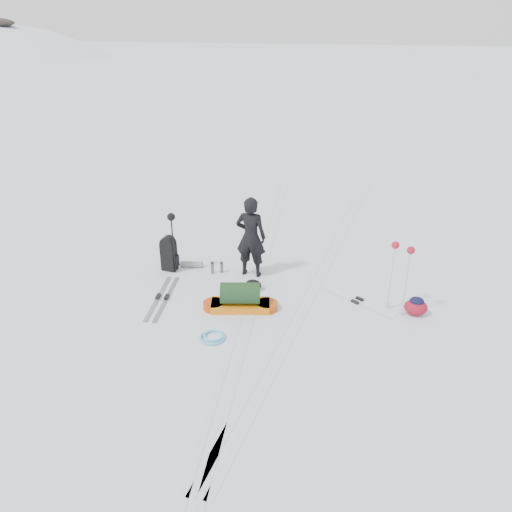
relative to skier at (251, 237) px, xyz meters
The scene contains 13 objects.
ground 1.64m from the skier, 79.00° to the right, with size 200.00×200.00×0.00m, color white.
ski_tracks 1.37m from the skier, 25.42° to the right, with size 3.38×17.97×0.01m.
skier is the anchor object (origin of this frame).
pulk_sled 1.74m from the skier, 85.74° to the right, with size 1.65×0.75×0.61m.
expedition_rucksack 2.03m from the skier, behind, with size 0.95×0.49×0.89m.
ski_poles_black 1.87m from the skier, behind, with size 0.19×0.20×1.53m.
ski_poles_silver 3.49m from the skier, 16.85° to the right, with size 0.44×0.35×1.57m.
touring_skis_grey 2.45m from the skier, 137.91° to the right, with size 0.49×1.95×0.07m.
touring_skis_white 2.83m from the skier, 16.89° to the right, with size 1.64×1.19×0.07m.
rope_coil 2.88m from the skier, 93.32° to the right, with size 0.64×0.64×0.06m.
small_daypack 3.96m from the skier, 15.41° to the right, with size 0.53×0.43×0.41m.
thermos_pair 1.18m from the skier, behind, with size 0.31×0.19×0.30m.
stuff_sack 1.13m from the skier, 73.58° to the right, with size 0.42×0.35×0.23m.
Camera 1 is at (2.06, -9.08, 5.68)m, focal length 35.00 mm.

